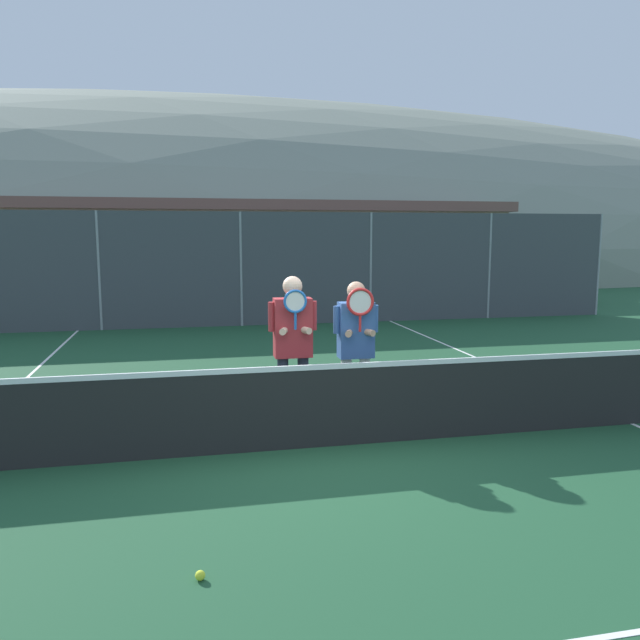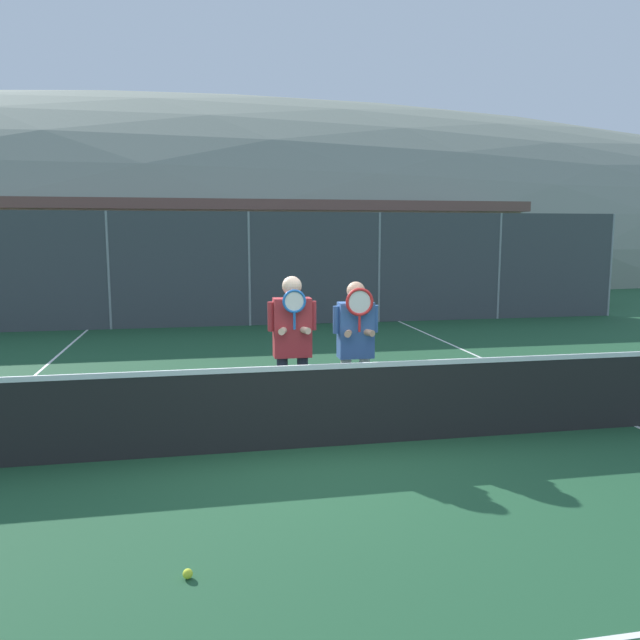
{
  "view_description": "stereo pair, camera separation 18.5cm",
  "coord_description": "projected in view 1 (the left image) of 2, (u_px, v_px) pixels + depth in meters",
  "views": [
    {
      "loc": [
        -1.38,
        -6.37,
        2.31
      ],
      "look_at": [
        0.2,
        0.91,
        1.27
      ],
      "focal_mm": 35.0,
      "sensor_mm": 36.0,
      "label": 1
    },
    {
      "loc": [
        -1.2,
        -6.41,
        2.31
      ],
      "look_at": [
        0.2,
        0.91,
        1.27
      ],
      "focal_mm": 35.0,
      "sensor_mm": 36.0,
      "label": 2
    }
  ],
  "objects": [
    {
      "name": "car_left_of_center",
      "position": [
        196.0,
        282.0,
        18.41
      ],
      "size": [
        4.0,
        1.97,
        1.69
      ],
      "color": "silver",
      "rests_on": "ground_plane"
    },
    {
      "name": "player_center_left",
      "position": [
        356.0,
        341.0,
        7.4
      ],
      "size": [
        0.55,
        0.34,
        1.74
      ],
      "color": "white",
      "rests_on": "ground_plane"
    },
    {
      "name": "fence_back",
      "position": [
        241.0,
        269.0,
        15.46
      ],
      "size": [
        20.2,
        0.06,
        2.83
      ],
      "color": "gray",
      "rests_on": "ground_plane"
    },
    {
      "name": "tennis_ball_on_court",
      "position": [
        200.0,
        575.0,
        4.17
      ],
      "size": [
        0.07,
        0.07,
        0.07
      ],
      "color": "#CCDB33",
      "rests_on": "ground_plane"
    },
    {
      "name": "clubhouse_building",
      "position": [
        240.0,
        248.0,
        23.87
      ],
      "size": [
        20.17,
        5.5,
        3.46
      ],
      "color": "tan",
      "rests_on": "ground_plane"
    },
    {
      "name": "hill_distant",
      "position": [
        200.0,
        259.0,
        55.57
      ],
      "size": [
        126.17,
        70.09,
        24.53
      ],
      "color": "gray",
      "rests_on": "ground_plane"
    },
    {
      "name": "player_leftmost",
      "position": [
        293.0,
        339.0,
        7.26
      ],
      "size": [
        0.57,
        0.34,
        1.82
      ],
      "color": "#232838",
      "rests_on": "ground_plane"
    },
    {
      "name": "tennis_net",
      "position": [
        319.0,
        405.0,
        6.71
      ],
      "size": [
        10.49,
        0.09,
        1.02
      ],
      "color": "gray",
      "rests_on": "ground_plane"
    },
    {
      "name": "car_center",
      "position": [
        359.0,
        279.0,
        19.31
      ],
      "size": [
        4.38,
        2.09,
        1.78
      ],
      "color": "silver",
      "rests_on": "ground_plane"
    },
    {
      "name": "ground_plane",
      "position": [
        319.0,
        447.0,
        6.77
      ],
      "size": [
        120.0,
        120.0,
        0.0
      ],
      "primitive_type": "plane",
      "color": "#1E4C2D"
    },
    {
      "name": "court_line_right_sideline",
      "position": [
        508.0,
        371.0,
        10.5
      ],
      "size": [
        0.05,
        16.0,
        0.01
      ],
      "primitive_type": "cube",
      "color": "white",
      "rests_on": "ground_plane"
    },
    {
      "name": "court_line_left_sideline",
      "position": [
        7.0,
        396.0,
        8.85
      ],
      "size": [
        0.05,
        16.0,
        0.01
      ],
      "primitive_type": "cube",
      "color": "white",
      "rests_on": "ground_plane"
    },
    {
      "name": "car_right_of_center",
      "position": [
        514.0,
        275.0,
        20.42
      ],
      "size": [
        4.64,
        2.1,
        1.87
      ],
      "color": "#B2B7BC",
      "rests_on": "ground_plane"
    },
    {
      "name": "car_far_left",
      "position": [
        5.0,
        285.0,
        17.15
      ],
      "size": [
        4.8,
        1.99,
        1.73
      ],
      "color": "maroon",
      "rests_on": "ground_plane"
    }
  ]
}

